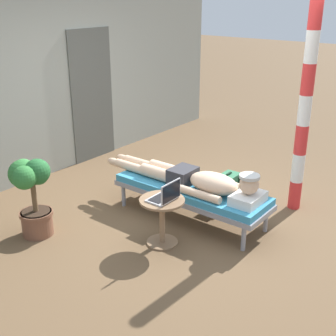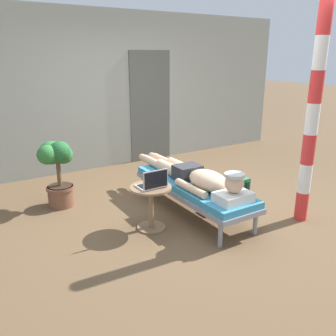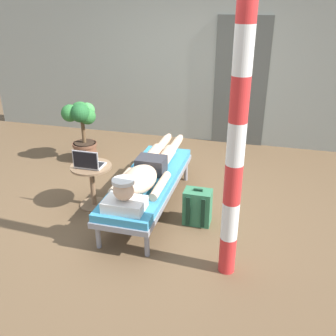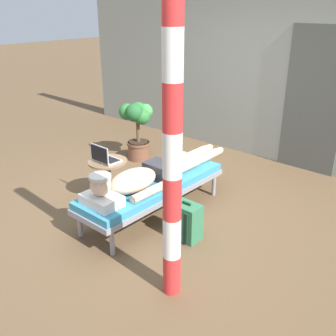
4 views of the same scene
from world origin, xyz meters
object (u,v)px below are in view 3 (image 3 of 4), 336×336
at_px(side_table, 92,179).
at_px(porch_post, 236,144).
at_px(lounge_chair, 148,183).
at_px(backpack, 198,207).
at_px(potted_plant, 82,124).
at_px(laptop, 88,163).
at_px(person_reclining, 146,172).

height_order(side_table, porch_post, porch_post).
bearing_deg(side_table, lounge_chair, 8.10).
xyz_separation_m(lounge_chair, backpack, (0.61, -0.15, -0.15)).
xyz_separation_m(lounge_chair, porch_post, (1.03, -0.87, 0.91)).
height_order(backpack, potted_plant, potted_plant).
bearing_deg(lounge_chair, laptop, -167.62).
xyz_separation_m(lounge_chair, person_reclining, (0.00, -0.08, 0.17)).
distance_m(lounge_chair, side_table, 0.67).
height_order(person_reclining, potted_plant, potted_plant).
xyz_separation_m(laptop, porch_post, (1.70, -0.72, 0.68)).
distance_m(side_table, porch_post, 2.07).
bearing_deg(side_table, backpack, -2.33).
height_order(side_table, backpack, side_table).
bearing_deg(lounge_chair, person_reclining, -90.00).
xyz_separation_m(potted_plant, porch_post, (2.42, -2.00, 0.69)).
bearing_deg(person_reclining, porch_post, -37.48).
bearing_deg(laptop, backpack, -0.03).
height_order(person_reclining, laptop, laptop).
relative_size(side_table, backpack, 1.23).
bearing_deg(porch_post, potted_plant, 140.41).
distance_m(person_reclining, side_table, 0.68).
bearing_deg(lounge_chair, side_table, -171.90).
distance_m(lounge_chair, laptop, 0.72).
relative_size(person_reclining, porch_post, 0.86).
relative_size(person_reclining, potted_plant, 2.38).
relative_size(lounge_chair, backpack, 4.52).
bearing_deg(lounge_chair, potted_plant, 140.78).
relative_size(laptop, potted_plant, 0.34).
relative_size(person_reclining, side_table, 4.15).
distance_m(laptop, porch_post, 1.96).
relative_size(potted_plant, porch_post, 0.36).
height_order(lounge_chair, backpack, backpack).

